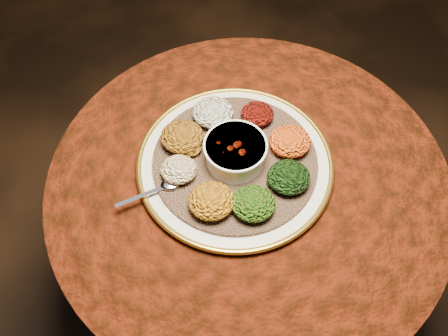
{
  "coord_description": "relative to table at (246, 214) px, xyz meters",
  "views": [
    {
      "loc": [
        -0.09,
        -0.62,
        1.73
      ],
      "look_at": [
        -0.06,
        0.02,
        0.76
      ],
      "focal_mm": 40.0,
      "sensor_mm": 36.0,
      "label": 1
    }
  ],
  "objects": [
    {
      "name": "portion_gomen",
      "position": [
        0.08,
        -0.03,
        0.23
      ],
      "size": [
        0.1,
        0.09,
        0.05
      ],
      "primitive_type": "ellipsoid",
      "color": "black",
      "rests_on": "injera"
    },
    {
      "name": "portion_kitfo",
      "position": [
        0.03,
        0.16,
        0.23
      ],
      "size": [
        0.08,
        0.08,
        0.04
      ],
      "primitive_type": "ellipsoid",
      "color": "black",
      "rests_on": "injera"
    },
    {
      "name": "portion_kik",
      "position": [
        -0.09,
        -0.09,
        0.23
      ],
      "size": [
        0.1,
        0.1,
        0.05
      ],
      "primitive_type": "ellipsoid",
      "color": "#C17811",
      "rests_on": "injera"
    },
    {
      "name": "platter",
      "position": [
        -0.03,
        0.04,
        0.19
      ],
      "size": [
        0.47,
        0.47,
        0.02
      ],
      "rotation": [
        0.0,
        0.0,
        0.02
      ],
      "color": "beige",
      "rests_on": "table"
    },
    {
      "name": "table",
      "position": [
        0.0,
        0.0,
        0.0
      ],
      "size": [
        0.96,
        0.96,
        0.73
      ],
      "color": "black",
      "rests_on": "ground"
    },
    {
      "name": "portion_tikil",
      "position": [
        0.1,
        0.07,
        0.23
      ],
      "size": [
        0.1,
        0.09,
        0.05
      ],
      "primitive_type": "ellipsoid",
      "color": "#C66A10",
      "rests_on": "injera"
    },
    {
      "name": "portion_timatim",
      "position": [
        -0.16,
        0.0,
        0.23
      ],
      "size": [
        0.08,
        0.08,
        0.04
      ],
      "primitive_type": "ellipsoid",
      "color": "maroon",
      "rests_on": "injera"
    },
    {
      "name": "injera",
      "position": [
        -0.03,
        0.04,
        0.2
      ],
      "size": [
        0.51,
        0.51,
        0.01
      ],
      "primitive_type": "cylinder",
      "rotation": [
        0.0,
        0.0,
        0.41
      ],
      "color": "#885F44",
      "rests_on": "platter"
    },
    {
      "name": "portion_mixveg",
      "position": [
        -0.0,
        -0.1,
        0.23
      ],
      "size": [
        0.1,
        0.09,
        0.05
      ],
      "primitive_type": "ellipsoid",
      "color": "#AA450B",
      "rests_on": "injera"
    },
    {
      "name": "spoon",
      "position": [
        -0.19,
        -0.03,
        0.21
      ],
      "size": [
        0.14,
        0.07,
        0.01
      ],
      "rotation": [
        0.0,
        0.0,
        -2.74
      ],
      "color": "silver",
      "rests_on": "injera"
    },
    {
      "name": "portion_shiro",
      "position": [
        -0.15,
        0.09,
        0.23
      ],
      "size": [
        0.1,
        0.1,
        0.05
      ],
      "primitive_type": "ellipsoid",
      "color": "#8F5A11",
      "rests_on": "injera"
    },
    {
      "name": "portion_ayib",
      "position": [
        -0.08,
        0.16,
        0.23
      ],
      "size": [
        0.1,
        0.1,
        0.05
      ],
      "primitive_type": "ellipsoid",
      "color": "white",
      "rests_on": "injera"
    },
    {
      "name": "stew_bowl",
      "position": [
        -0.03,
        0.04,
        0.24
      ],
      "size": [
        0.15,
        0.15,
        0.06
      ],
      "color": "white",
      "rests_on": "injera"
    }
  ]
}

